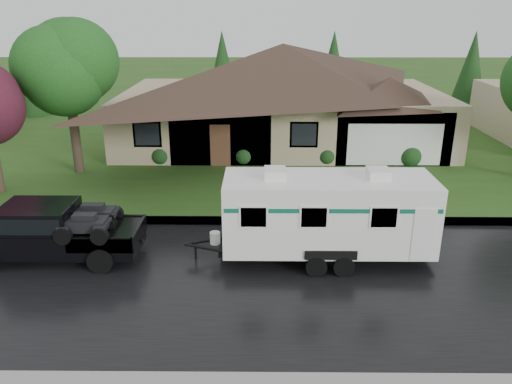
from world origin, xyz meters
TOP-DOWN VIEW (x-y plane):
  - ground at (0.00, 0.00)m, footprint 140.00×140.00m
  - road at (0.00, -2.00)m, footprint 140.00×8.00m
  - curb at (0.00, 2.25)m, footprint 140.00×0.50m
  - lawn at (0.00, 15.00)m, footprint 140.00×26.00m
  - house_main at (2.29, 13.84)m, footprint 19.44×10.80m
  - tree_left_green at (-8.02, 8.00)m, footprint 4.18×4.18m
  - shrub_row at (2.00, 9.30)m, footprint 13.60×1.00m
  - pickup_truck at (-5.95, -0.64)m, footprint 5.51×2.09m
  - travel_trailer at (2.85, -0.64)m, footprint 6.80×2.39m

SIDE VIEW (x-z plane):
  - ground at x=0.00m, z-range 0.00..0.00m
  - road at x=0.00m, z-range 0.00..0.01m
  - curb at x=0.00m, z-range 0.00..0.15m
  - lawn at x=0.00m, z-range 0.00..0.15m
  - shrub_row at x=2.00m, z-range 0.15..1.15m
  - pickup_truck at x=-5.95m, z-range 0.07..1.90m
  - travel_trailer at x=2.85m, z-range 0.09..3.14m
  - house_main at x=2.29m, z-range 0.14..7.04m
  - tree_left_green at x=-8.02m, z-range 1.49..8.40m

